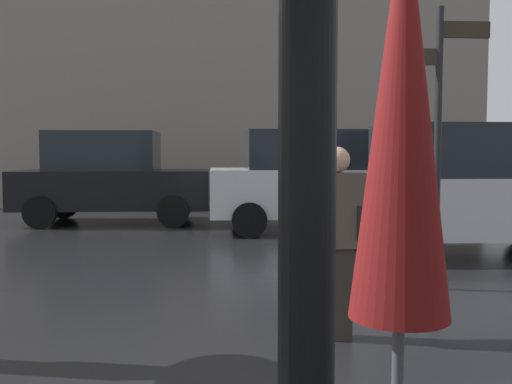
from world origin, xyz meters
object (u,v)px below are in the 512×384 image
(pedestrian_with_bag, at_px, (338,231))
(parked_car_right, at_px, (311,180))
(parked_car_left, at_px, (466,189))
(street_signpost, at_px, (439,121))
(parked_car_distant, at_px, (111,177))
(folded_patio_umbrella_far, at_px, (401,161))

(pedestrian_with_bag, distance_m, parked_car_right, 6.65)
(parked_car_left, bearing_deg, street_signpost, 45.32)
(parked_car_left, distance_m, parked_car_right, 3.34)
(parked_car_left, relative_size, parked_car_right, 1.03)
(parked_car_distant, bearing_deg, pedestrian_with_bag, 123.84)
(parked_car_left, xyz_separation_m, parked_car_right, (-1.94, 2.72, 0.01))
(parked_car_distant, relative_size, street_signpost, 1.31)
(pedestrian_with_bag, relative_size, parked_car_distant, 0.39)
(folded_patio_umbrella_far, relative_size, parked_car_distant, 0.56)
(parked_car_distant, bearing_deg, parked_car_left, 156.75)
(pedestrian_with_bag, bearing_deg, parked_car_left, 21.04)
(folded_patio_umbrella_far, bearing_deg, parked_car_distant, 104.42)
(pedestrian_with_bag, bearing_deg, parked_car_distant, 78.91)
(street_signpost, bearing_deg, parked_car_distant, 126.51)
(parked_car_right, xyz_separation_m, street_signpost, (0.63, -4.96, 0.91))
(folded_patio_umbrella_far, height_order, parked_car_right, folded_patio_umbrella_far)
(pedestrian_with_bag, height_order, parked_car_right, parked_car_right)
(parked_car_right, bearing_deg, pedestrian_with_bag, 69.25)
(parked_car_right, height_order, street_signpost, street_signpost)
(folded_patio_umbrella_far, height_order, parked_car_left, folded_patio_umbrella_far)
(folded_patio_umbrella_far, bearing_deg, street_signpost, 67.79)
(parked_car_right, relative_size, parked_car_distant, 0.99)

